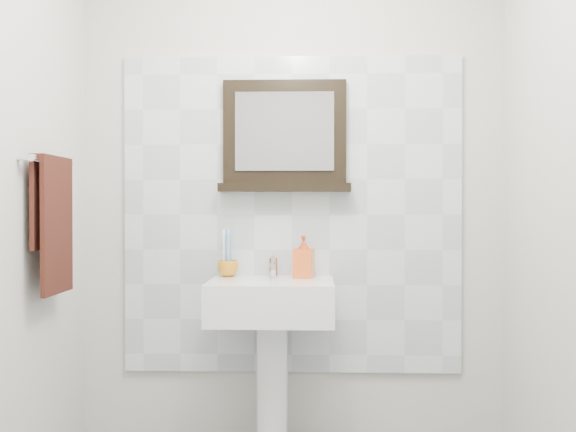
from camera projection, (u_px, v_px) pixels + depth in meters
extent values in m
cube|color=beige|center=(292.00, 194.00, 3.21)|extent=(2.00, 0.01, 2.50)
cube|color=beige|center=(250.00, 164.00, 1.01)|extent=(2.00, 0.01, 2.50)
cube|color=silver|center=(292.00, 215.00, 3.20)|extent=(1.60, 0.02, 1.50)
cylinder|color=white|center=(272.00, 394.00, 3.05)|extent=(0.14, 0.14, 0.68)
cube|color=white|center=(271.00, 301.00, 2.98)|extent=(0.55, 0.44, 0.18)
cylinder|color=silver|center=(271.00, 284.00, 2.96)|extent=(0.32, 0.32, 0.02)
cylinder|color=#4C4C4F|center=(271.00, 282.00, 2.96)|extent=(0.04, 0.04, 0.00)
cylinder|color=silver|center=(273.00, 267.00, 3.13)|extent=(0.04, 0.04, 0.09)
cylinder|color=silver|center=(273.00, 264.00, 3.08)|extent=(0.02, 0.10, 0.02)
cube|color=silver|center=(273.00, 256.00, 3.14)|extent=(0.02, 0.07, 0.01)
imported|color=#C57B17|center=(228.00, 269.00, 3.14)|extent=(0.10, 0.10, 0.08)
cylinder|color=white|center=(224.00, 254.00, 3.13)|extent=(0.01, 0.01, 0.19)
cube|color=white|center=(224.00, 232.00, 3.13)|extent=(0.01, 0.01, 0.03)
cylinder|color=#5891CA|center=(231.00, 254.00, 3.13)|extent=(0.01, 0.01, 0.19)
cube|color=#5891CA|center=(231.00, 232.00, 3.13)|extent=(0.01, 0.01, 0.03)
cylinder|color=white|center=(228.00, 254.00, 3.16)|extent=(0.01, 0.01, 0.19)
cube|color=white|center=(228.00, 232.00, 3.16)|extent=(0.01, 0.01, 0.03)
cylinder|color=#5891CA|center=(226.00, 254.00, 3.15)|extent=(0.01, 0.01, 0.19)
cube|color=#5891CA|center=(226.00, 232.00, 3.15)|extent=(0.01, 0.01, 0.03)
imported|color=red|center=(304.00, 256.00, 3.10)|extent=(0.10, 0.11, 0.20)
cube|color=black|center=(285.00, 132.00, 3.17)|extent=(0.58, 0.06, 0.48)
cube|color=#99999E|center=(284.00, 131.00, 3.14)|extent=(0.46, 0.01, 0.37)
cube|color=black|center=(285.00, 187.00, 3.15)|extent=(0.62, 0.11, 0.04)
cylinder|color=silver|center=(52.00, 161.00, 2.69)|extent=(0.03, 0.40, 0.03)
cylinder|color=silver|center=(24.00, 158.00, 2.50)|extent=(0.05, 0.02, 0.02)
cylinder|color=silver|center=(62.00, 164.00, 2.88)|extent=(0.05, 0.02, 0.02)
cube|color=black|center=(57.00, 229.00, 2.69)|extent=(0.02, 0.30, 0.52)
cube|color=black|center=(47.00, 206.00, 2.69)|extent=(0.02, 0.30, 0.34)
cube|color=black|center=(52.00, 160.00, 2.69)|extent=(0.06, 0.30, 0.03)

